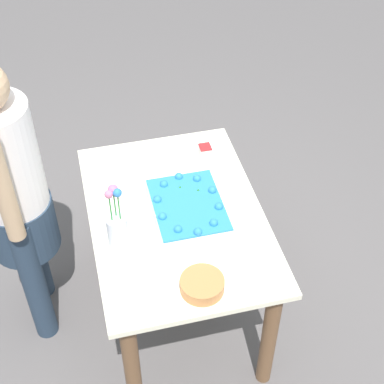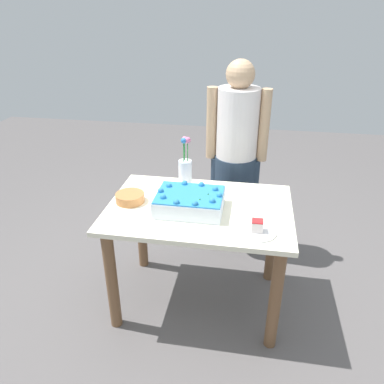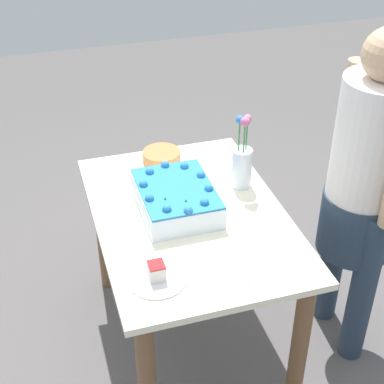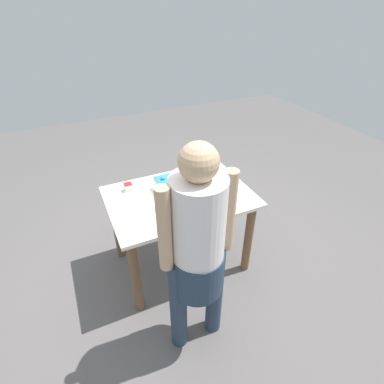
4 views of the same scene
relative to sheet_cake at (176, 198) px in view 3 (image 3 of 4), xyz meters
The scene contains 8 objects.
ground_plane 0.78m from the sheet_cake, 39.75° to the left, with size 8.00×8.00×0.00m, color #5B5756.
dining_table 0.21m from the sheet_cake, 39.75° to the left, with size 1.10×0.76×0.73m.
sheet_cake is the anchor object (origin of this frame).
serving_plate_with_slice 0.44m from the sheet_cake, 24.67° to the right, with size 0.21×0.21×0.07m.
cake_knife 0.47m from the sheet_cake, 24.68° to the left, with size 0.22×0.02×0.00m, color silver.
flower_vase 0.33m from the sheet_cake, 105.11° to the left, with size 0.09×0.09×0.34m.
fruit_bowl 0.38m from the sheet_cake, behind, with size 0.18×0.18×0.05m, color #BE7A43.
person_standing 0.76m from the sheet_cake, 72.91° to the left, with size 0.45×0.31×1.49m.
Camera 3 is at (1.86, -0.55, 2.14)m, focal length 55.00 mm.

